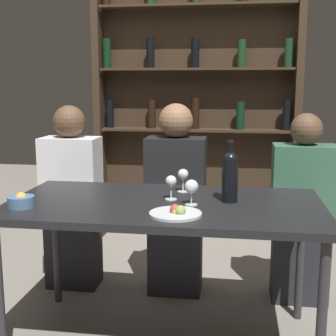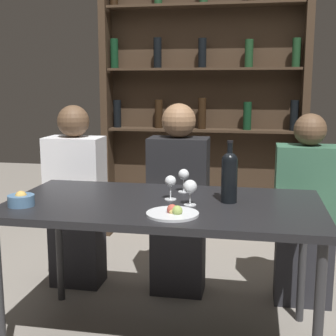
{
  "view_description": "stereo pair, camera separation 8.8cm",
  "coord_description": "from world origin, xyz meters",
  "views": [
    {
      "loc": [
        0.35,
        -2.24,
        1.34
      ],
      "look_at": [
        0.0,
        0.12,
        0.9
      ],
      "focal_mm": 50.0,
      "sensor_mm": 36.0,
      "label": 1
    },
    {
      "loc": [
        0.44,
        -2.22,
        1.34
      ],
      "look_at": [
        0.0,
        0.12,
        0.9
      ],
      "focal_mm": 50.0,
      "sensor_mm": 36.0,
      "label": 2
    }
  ],
  "objects": [
    {
      "name": "seated_person_right",
      "position": [
        0.75,
        0.6,
        0.55
      ],
      "size": [
        0.37,
        0.22,
        1.16
      ],
      "color": "#26262B",
      "rests_on": "ground_plane"
    },
    {
      "name": "wine_glass_0",
      "position": [
        0.07,
        0.23,
        0.84
      ],
      "size": [
        0.06,
        0.06,
        0.13
      ],
      "color": "silver",
      "rests_on": "dining_table"
    },
    {
      "name": "wine_rack_wall",
      "position": [
        -0.0,
        1.72,
        1.15
      ],
      "size": [
        1.71,
        0.21,
        2.22
      ],
      "color": "#38281C",
      "rests_on": "ground_plane"
    },
    {
      "name": "dining_table",
      "position": [
        0.0,
        0.0,
        0.69
      ],
      "size": [
        1.56,
        0.82,
        0.75
      ],
      "color": "black",
      "rests_on": "ground_plane"
    },
    {
      "name": "wine_glass_1",
      "position": [
        0.14,
        -0.04,
        0.84
      ],
      "size": [
        0.07,
        0.07,
        0.13
      ],
      "color": "silver",
      "rests_on": "dining_table"
    },
    {
      "name": "seated_person_center",
      "position": [
        -0.02,
        0.6,
        0.58
      ],
      "size": [
        0.37,
        0.22,
        1.22
      ],
      "color": "#26262B",
      "rests_on": "ground_plane"
    },
    {
      "name": "wine_bottle",
      "position": [
        0.32,
        0.05,
        0.89
      ],
      "size": [
        0.08,
        0.08,
        0.31
      ],
      "color": "black",
      "rests_on": "dining_table"
    },
    {
      "name": "wine_glass_2",
      "position": [
        0.03,
        0.05,
        0.84
      ],
      "size": [
        0.06,
        0.06,
        0.13
      ],
      "color": "silver",
      "rests_on": "dining_table"
    },
    {
      "name": "snack_bowl",
      "position": [
        -0.66,
        -0.2,
        0.78
      ],
      "size": [
        0.13,
        0.13,
        0.07
      ],
      "color": "#4C7299",
      "rests_on": "dining_table"
    },
    {
      "name": "seated_person_left",
      "position": [
        -0.71,
        0.6,
        0.57
      ],
      "size": [
        0.37,
        0.22,
        1.2
      ],
      "color": "#26262B",
      "rests_on": "ground_plane"
    },
    {
      "name": "food_plate_0",
      "position": [
        0.09,
        -0.23,
        0.76
      ],
      "size": [
        0.24,
        0.24,
        0.05
      ],
      "color": "silver",
      "rests_on": "dining_table"
    }
  ]
}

